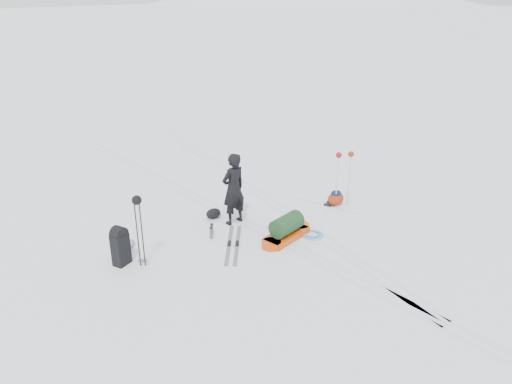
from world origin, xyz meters
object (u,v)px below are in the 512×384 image
pulk_sled (286,230)px  ski_poles_black (137,209)px  skier (233,189)px  expedition_rucksack (121,245)px

pulk_sled → ski_poles_black: ski_poles_black is taller
skier → ski_poles_black: skier is taller
expedition_rucksack → ski_poles_black: (0.27, -0.38, 0.88)m
pulk_sled → expedition_rucksack: 3.58m
skier → pulk_sled: skier is taller
skier → ski_poles_black: size_ratio=1.12×
pulk_sled → expedition_rucksack: expedition_rucksack is taller
expedition_rucksack → ski_poles_black: bearing=-77.3°
skier → expedition_rucksack: size_ratio=2.05×
expedition_rucksack → ski_poles_black: 1.00m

